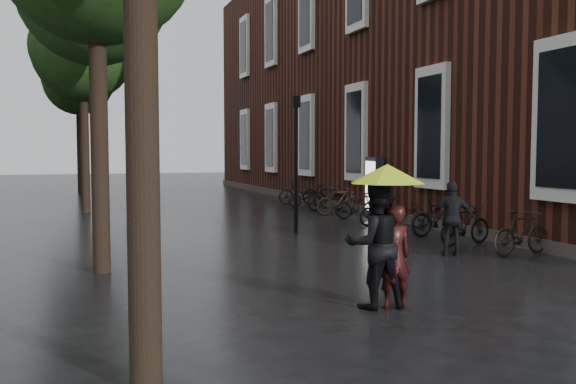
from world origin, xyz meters
name	(u,v)px	position (x,y,z in m)	size (l,w,h in m)	color
ground	(546,371)	(0.00, 0.00, 0.00)	(120.00, 120.00, 0.00)	black
brick_building	(417,70)	(10.47, 19.46, 5.99)	(10.20, 33.20, 12.00)	#38160F
street_trees	(87,25)	(-3.99, 15.91, 6.34)	(4.33, 34.03, 8.91)	black
person_burgundy	(394,256)	(-0.21, 2.83, 0.76)	(0.56, 0.37, 1.53)	black
person_black	(375,244)	(-0.46, 2.94, 0.94)	(0.91, 0.71, 1.88)	black
lime_umbrella	(387,174)	(-0.30, 2.89, 1.97)	(1.11, 1.11, 1.64)	black
pedestrian_walking	(452,219)	(3.25, 6.33, 0.82)	(0.97, 0.40, 1.65)	black
parked_bicycles	(368,206)	(4.59, 12.89, 0.49)	(2.03, 14.47, 1.04)	black
ad_lightbox	(374,187)	(5.29, 13.82, 1.05)	(0.32, 1.39, 2.10)	black
lamp_post	(296,150)	(1.32, 10.95, 2.32)	(0.20, 0.20, 3.83)	black
cycle_sign	(128,166)	(-2.66, 17.24, 1.78)	(0.14, 0.49, 2.69)	#262628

